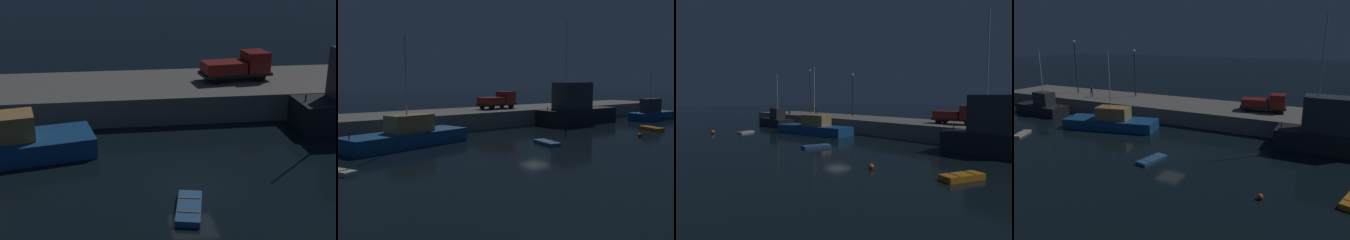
# 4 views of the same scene
# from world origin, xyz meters

# --- Properties ---
(ground_plane) EXTENTS (320.00, 320.00, 0.00)m
(ground_plane) POSITION_xyz_m (0.00, 0.00, 0.00)
(ground_plane) COLOR black
(pier_quay) EXTENTS (77.81, 9.42, 2.07)m
(pier_quay) POSITION_xyz_m (0.00, 14.45, 1.03)
(pier_quay) COLOR gray
(pier_quay) RESTS_ON ground
(dinghy_red_small) EXTENTS (1.83, 3.23, 0.35)m
(dinghy_red_small) POSITION_xyz_m (-0.69, -2.44, 0.16)
(dinghy_red_small) COLOR #2D6099
(dinghy_red_small) RESTS_ON ground
(utility_truck) EXTENTS (6.04, 2.89, 2.34)m
(utility_truck) POSITION_xyz_m (6.41, 14.46, 3.22)
(utility_truck) COLOR black
(utility_truck) RESTS_ON pier_quay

